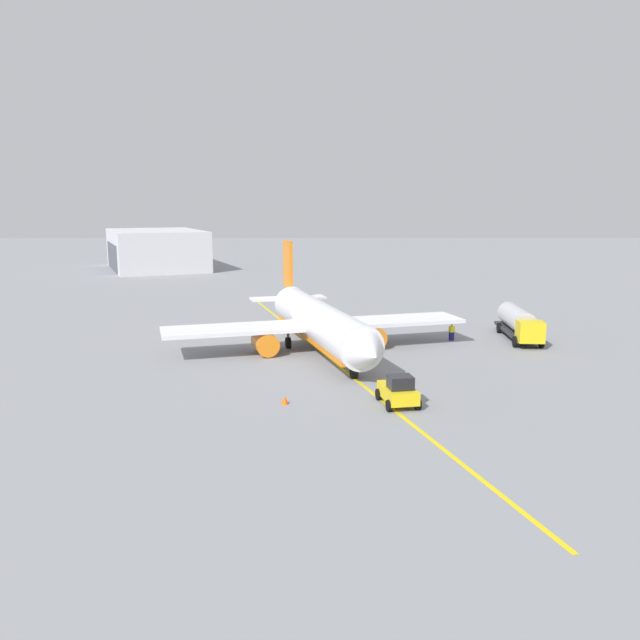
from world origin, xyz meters
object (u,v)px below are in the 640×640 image
Objects in this scene: fuel_tanker at (519,322)px; pushback_tug at (398,391)px; airplane at (319,323)px; refueling_worker at (452,332)px; safety_cone_nose at (285,400)px.

fuel_tanker reaches higher than pushback_tug.
refueling_worker is (-4.29, 13.56, -1.82)m from airplane.
pushback_tug is (21.46, -15.14, -0.72)m from fuel_tanker.
airplane is 49.43× the size of safety_cone_nose.
pushback_tug is 7.87m from safety_cone_nose.
fuel_tanker is 7.06m from refueling_worker.
airplane is 21.12m from fuel_tanker.
pushback_tug is at bearing 18.00° from airplane.
pushback_tug is 6.41× the size of safety_cone_nose.
fuel_tanker is 18.01× the size of safety_cone_nose.
fuel_tanker is at bearing 144.80° from pushback_tug.
refueling_worker reaches higher than safety_cone_nose.
airplane reaches higher than pushback_tug.
pushback_tug is at bearing 87.86° from safety_cone_nose.
fuel_tanker is 26.28m from pushback_tug.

